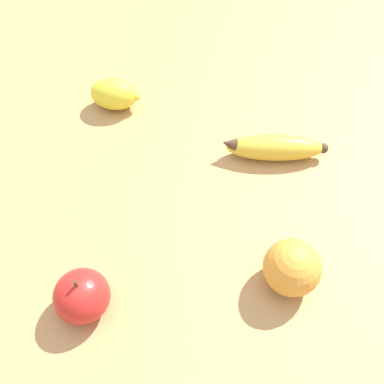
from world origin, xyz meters
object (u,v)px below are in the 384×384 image
at_px(banana, 276,147).
at_px(lemon, 116,94).
at_px(orange, 294,268).
at_px(apple, 84,296).

height_order(banana, lemon, lemon).
xyz_separation_m(orange, apple, (0.05, -0.27, -0.01)).
bearing_deg(lemon, banana, 70.10).
xyz_separation_m(banana, apple, (0.28, -0.26, 0.01)).
distance_m(banana, orange, 0.23).
bearing_deg(lemon, orange, 41.95).
distance_m(orange, lemon, 0.44).
bearing_deg(lemon, apple, 2.98).
distance_m(orange, apple, 0.28).
relative_size(apple, lemon, 0.86).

